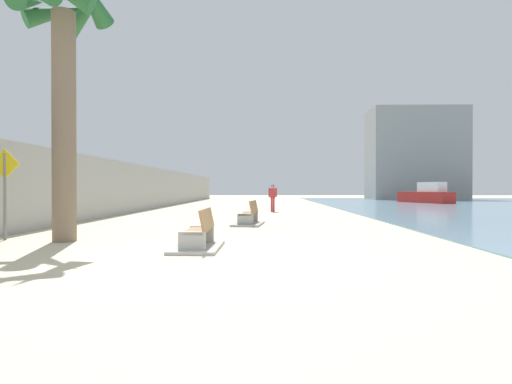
# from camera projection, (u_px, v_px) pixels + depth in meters

# --- Properties ---
(ground_plane) EXTENTS (120.00, 120.00, 0.00)m
(ground_plane) POSITION_uv_depth(u_px,v_px,m) (252.00, 211.00, 26.66)
(ground_plane) COLOR beige
(seawall) EXTENTS (0.80, 64.00, 2.98)m
(seawall) POSITION_uv_depth(u_px,v_px,m) (137.00, 188.00, 26.81)
(seawall) COLOR #9E9E99
(seawall) RESTS_ON ground
(palm_tree) EXTENTS (2.78, 2.98, 7.53)m
(palm_tree) POSITION_uv_depth(u_px,v_px,m) (61.00, 53.00, 11.25)
(palm_tree) COLOR #7A6651
(palm_tree) RESTS_ON ground
(bench_near) EXTENTS (1.12, 2.11, 0.98)m
(bench_near) POSITION_uv_depth(u_px,v_px,m) (199.00, 239.00, 9.92)
(bench_near) COLOR #9E9E99
(bench_near) RESTS_ON ground
(bench_far) EXTENTS (1.33, 2.21, 0.98)m
(bench_far) POSITION_uv_depth(u_px,v_px,m) (249.00, 219.00, 16.46)
(bench_far) COLOR #9E9E99
(bench_far) RESTS_ON ground
(person_walking) EXTENTS (0.53, 0.24, 1.75)m
(person_walking) POSITION_uv_depth(u_px,v_px,m) (273.00, 195.00, 25.52)
(person_walking) COLOR #B22D33
(person_walking) RESTS_ON ground
(boat_nearest) EXTENTS (3.66, 6.64, 2.04)m
(boat_nearest) POSITION_uv_depth(u_px,v_px,m) (426.00, 195.00, 40.64)
(boat_nearest) COLOR red
(boat_nearest) RESTS_ON water_bay
(pedestrian_sign) EXTENTS (0.85, 0.08, 2.59)m
(pedestrian_sign) POSITION_uv_depth(u_px,v_px,m) (5.00, 183.00, 11.62)
(pedestrian_sign) COLOR slate
(pedestrian_sign) RESTS_ON ground
(harbor_building) EXTENTS (12.00, 6.00, 11.93)m
(harbor_building) POSITION_uv_depth(u_px,v_px,m) (415.00, 154.00, 54.14)
(harbor_building) COLOR gray
(harbor_building) RESTS_ON ground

